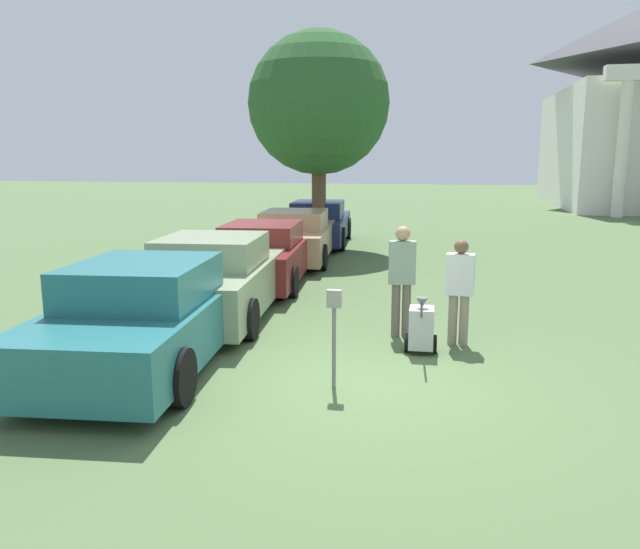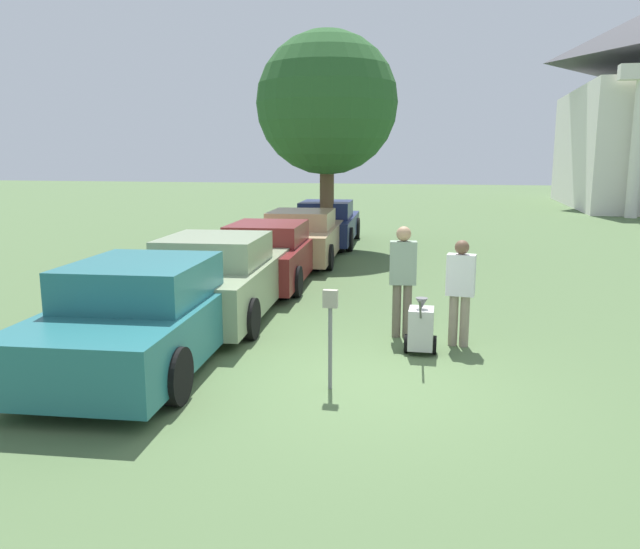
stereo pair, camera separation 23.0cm
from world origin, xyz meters
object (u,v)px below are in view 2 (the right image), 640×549
Objects in this scene: person_supervisor at (460,287)px; equipment_cart at (421,328)px; parked_car_sage at (218,278)px; parked_car_teal at (148,314)px; parking_meter at (330,320)px; person_worker at (403,274)px; parked_car_tan at (303,237)px; parked_car_navy at (327,224)px; parked_car_maroon at (269,254)px.

person_supervisor reaches higher than equipment_cart.
parked_car_sage is 4.04m from equipment_cart.
parked_car_teal is at bearing -94.84° from parked_car_sage.
person_worker is at bearing 74.96° from parking_meter.
parked_car_tan is 5.07× the size of equipment_cart.
person_worker is at bearing 25.54° from parked_car_teal.
person_worker is at bearing -76.76° from parked_car_navy.
parked_car_sage is at bearing -94.86° from parked_car_maroon.
person_supervisor is at bearing -72.97° from parked_car_navy.
parked_car_tan is 7.84m from person_worker.
parked_car_navy is at bearing 85.14° from parked_car_sage.
parked_car_maroon is at bearing -94.86° from parked_car_tan.
person_supervisor is (0.90, -0.30, -0.10)m from person_worker.
parked_car_maroon is 2.78× the size of person_worker.
parked_car_navy is 3.97× the size of parking_meter.
parked_car_tan is 8.72m from equipment_cart.
parking_meter is (2.73, -0.51, 0.21)m from parked_car_teal.
parked_car_navy reaches higher than equipment_cart.
parked_car_navy is (0.00, 12.40, -0.01)m from parked_car_teal.
parking_meter is at bearing 67.44° from person_worker.
parked_car_tan reaches higher than equipment_cart.
parked_car_navy is (0.00, 6.54, 0.02)m from parked_car_maroon.
equipment_cart is at bearing -69.35° from parked_car_tan.
parking_meter is 1.28× the size of equipment_cart.
parking_meter is at bearing -122.21° from equipment_cart.
person_supervisor is at bearing 16.65° from parked_car_teal.
parked_car_navy is 13.19m from parking_meter.
person_worker is 1.10m from equipment_cart.
person_supervisor is at bearing 154.05° from person_worker.
parked_car_tan is at bearing 105.94° from parking_meter.
person_worker reaches higher than parked_car_tan.
parked_car_sage is 3.20m from parked_car_maroon.
equipment_cart is at bearing 50.34° from person_supervisor.
person_worker is (3.40, -3.86, 0.38)m from parked_car_maroon.
parking_meter is (2.73, -9.55, 0.23)m from parked_car_tan.
parked_car_tan is 3.98× the size of parking_meter.
parked_car_maroon is 3.19m from parked_car_tan.
parked_car_maroon is (-0.00, 5.86, -0.03)m from parked_car_teal.
parked_car_maroon is at bearing -94.86° from parked_car_navy.
parked_car_sage is at bearing -94.86° from parked_car_tan.
parked_car_sage is at bearing -94.86° from parked_car_navy.
equipment_cart is (3.75, -4.67, -0.27)m from parked_car_maroon.
parked_car_sage is 0.94× the size of parked_car_tan.
parked_car_navy reaches higher than parking_meter.
person_supervisor is (1.57, 2.20, 0.04)m from parking_meter.
parked_car_sage is 2.65× the size of person_worker.
parked_car_tan is 1.00× the size of parked_car_navy.
parked_car_tan is at bearing -94.86° from parked_car_navy.
parked_car_tan is (-0.00, 9.05, -0.02)m from parked_car_teal.
parked_car_sage is 4.78× the size of equipment_cart.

